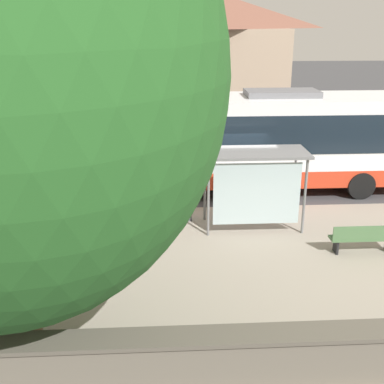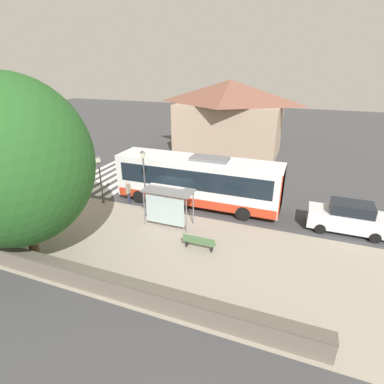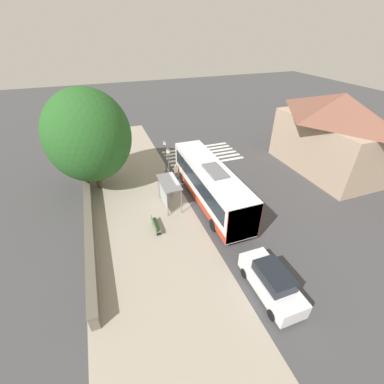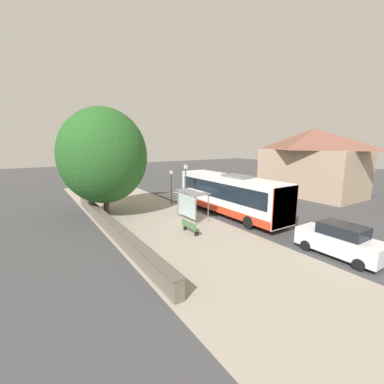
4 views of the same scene
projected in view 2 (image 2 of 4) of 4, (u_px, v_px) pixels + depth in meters
The scene contains 13 objects.
ground_plane at pixel (174, 213), 21.24m from camera, with size 120.00×120.00×0.00m, color #424244.
sidewalk_plaza at pixel (142, 245), 17.36m from camera, with size 9.00×44.00×0.02m.
crosswalk_stripes at pixel (114, 176), 28.27m from camera, with size 9.00×5.25×0.01m.
stone_wall at pixel (97, 282), 13.67m from camera, with size 0.60×20.00×1.06m.
background_building at pixel (229, 117), 33.90m from camera, with size 7.28×11.97×8.16m.
bus at pixel (198, 180), 21.70m from camera, with size 2.78×11.97×3.77m.
bus_shelter at pixel (167, 197), 18.74m from camera, with size 1.52×3.19×2.46m.
pedestrian at pixel (128, 191), 22.24m from camera, with size 0.34×0.23×1.75m.
bench at pixel (199, 242), 16.83m from camera, with size 0.40×1.87×0.88m.
street_lamp_near at pixel (144, 179), 19.70m from camera, with size 0.28×0.28×4.67m.
street_lamp_far at pixel (100, 175), 21.89m from camera, with size 0.28×0.28×3.72m.
shade_tree at pixel (13, 163), 14.33m from camera, with size 7.57×7.57×9.52m.
parked_car_behind_bus at pixel (348, 218), 18.51m from camera, with size 1.93×4.63×1.96m.
Camera 2 is at (-17.26, -7.93, 9.70)m, focal length 28.00 mm.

